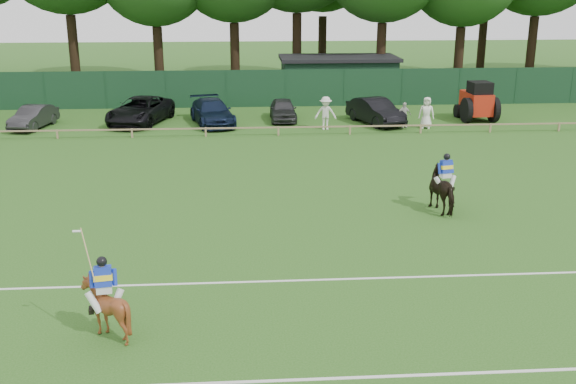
{
  "coord_description": "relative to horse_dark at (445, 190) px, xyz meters",
  "views": [
    {
      "loc": [
        -0.98,
        -18.48,
        8.13
      ],
      "look_at": [
        0.5,
        3.0,
        1.4
      ],
      "focal_mm": 42.0,
      "sensor_mm": 36.0,
      "label": 1
    }
  ],
  "objects": [
    {
      "name": "ground",
      "position": [
        -6.4,
        -4.74,
        -0.81
      ],
      "size": [
        160.0,
        160.0,
        0.0
      ],
      "primitive_type": "plane",
      "color": "#1E4C14",
      "rests_on": "ground"
    },
    {
      "name": "horse_dark",
      "position": [
        0.0,
        0.0,
        0.0
      ],
      "size": [
        1.33,
        2.08,
        1.63
      ],
      "primitive_type": "imported",
      "rotation": [
        0.0,
        0.0,
        3.39
      ],
      "color": "black",
      "rests_on": "ground"
    },
    {
      "name": "horse_chestnut",
      "position": [
        -10.72,
        -8.52,
        -0.09
      ],
      "size": [
        1.35,
        1.47,
        1.44
      ],
      "primitive_type": "imported",
      "rotation": [
        0.0,
        0.0,
        3.3
      ],
      "color": "brown",
      "rests_on": "ground"
    },
    {
      "name": "sedan_grey",
      "position": [
        -19.47,
        16.22,
        -0.17
      ],
      "size": [
        2.11,
        4.1,
        1.29
      ],
      "primitive_type": "imported",
      "rotation": [
        0.0,
        0.0,
        -0.2
      ],
      "color": "#29282B",
      "rests_on": "ground"
    },
    {
      "name": "suv_black",
      "position": [
        -13.47,
        17.13,
        -0.03
      ],
      "size": [
        3.97,
        6.11,
        1.56
      ],
      "primitive_type": "imported",
      "rotation": [
        0.0,
        0.0,
        -0.26
      ],
      "color": "black",
      "rests_on": "ground"
    },
    {
      "name": "sedan_navy",
      "position": [
        -9.16,
        16.58,
        -0.08
      ],
      "size": [
        3.2,
        5.39,
        1.47
      ],
      "primitive_type": "imported",
      "rotation": [
        0.0,
        0.0,
        0.24
      ],
      "color": "#101A32",
      "rests_on": "ground"
    },
    {
      "name": "hatch_grey",
      "position": [
        -4.88,
        17.52,
        -0.16
      ],
      "size": [
        1.57,
        3.87,
        1.31
      ],
      "primitive_type": "imported",
      "rotation": [
        0.0,
        0.0,
        -0.01
      ],
      "color": "#333335",
      "rests_on": "ground"
    },
    {
      "name": "estate_black",
      "position": [
        0.57,
        16.08,
        -0.06
      ],
      "size": [
        3.1,
        4.85,
        1.51
      ],
      "primitive_type": "imported",
      "rotation": [
        0.0,
        0.0,
        0.36
      ],
      "color": "black",
      "rests_on": "ground"
    },
    {
      "name": "spectator_left",
      "position": [
        -2.62,
        14.63,
        0.14
      ],
      "size": [
        1.27,
        0.79,
        1.9
      ],
      "primitive_type": "imported",
      "rotation": [
        0.0,
        0.0,
        -0.07
      ],
      "color": "silver",
      "rests_on": "ground"
    },
    {
      "name": "spectator_mid",
      "position": [
        2.0,
        14.87,
        -0.07
      ],
      "size": [
        0.92,
        0.53,
        1.48
      ],
      "primitive_type": "imported",
      "rotation": [
        0.0,
        0.0,
        0.2
      ],
      "color": "beige",
      "rests_on": "ground"
    },
    {
      "name": "spectator_right",
      "position": [
        3.25,
        14.59,
        0.09
      ],
      "size": [
        1.01,
        0.8,
        1.81
      ],
      "primitive_type": "imported",
      "rotation": [
        0.0,
        0.0,
        -0.28
      ],
      "color": "white",
      "rests_on": "ground"
    },
    {
      "name": "rider_dark",
      "position": [
        0.0,
        -0.01,
        0.73
      ],
      "size": [
        0.93,
        0.49,
        1.41
      ],
      "rotation": [
        0.0,
        0.0,
        3.39
      ],
      "color": "silver",
      "rests_on": "ground"
    },
    {
      "name": "rider_chestnut",
      "position": [
        -10.72,
        -8.53,
        0.59
      ],
      "size": [
        0.96,
        0.54,
        2.05
      ],
      "rotation": [
        0.0,
        0.0,
        3.3
      ],
      "color": "silver",
      "rests_on": "ground"
    },
    {
      "name": "pitch_lines",
      "position": [
        -6.4,
        -8.24,
        -0.81
      ],
      "size": [
        60.0,
        5.1,
        0.01
      ],
      "color": "silver",
      "rests_on": "ground"
    },
    {
      "name": "pitch_rail",
      "position": [
        -6.4,
        13.26,
        -0.37
      ],
      "size": [
        62.1,
        0.1,
        0.5
      ],
      "color": "#997F5B",
      "rests_on": "ground"
    },
    {
      "name": "perimeter_fence",
      "position": [
        -6.4,
        22.26,
        0.44
      ],
      "size": [
        92.08,
        0.08,
        2.5
      ],
      "color": "#14351E",
      "rests_on": "ground"
    },
    {
      "name": "utility_shed",
      "position": [
        -0.4,
        25.26,
        0.72
      ],
      "size": [
        8.4,
        4.4,
        3.04
      ],
      "color": "#14331E",
      "rests_on": "ground"
    },
    {
      "name": "tree_row",
      "position": [
        -4.4,
        30.26,
        -0.81
      ],
      "size": [
        96.0,
        12.0,
        21.0
      ],
      "primitive_type": null,
      "color": "#26561C",
      "rests_on": "ground"
    },
    {
      "name": "tractor",
      "position": [
        6.91,
        16.6,
        0.33
      ],
      "size": [
        2.08,
        2.95,
        2.41
      ],
      "rotation": [
        0.0,
        0.0,
        0.05
      ],
      "color": "red",
      "rests_on": "ground"
    }
  ]
}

